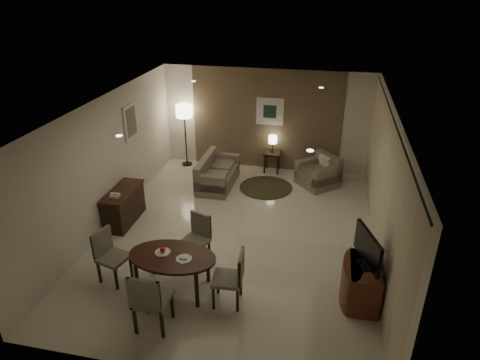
% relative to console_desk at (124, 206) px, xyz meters
% --- Properties ---
extents(room_shell, '(5.50, 7.00, 2.70)m').
position_rel_console_desk_xyz_m(room_shell, '(2.49, 0.40, 0.98)').
color(room_shell, beige).
rests_on(room_shell, ground).
extents(taupe_accent, '(3.96, 0.03, 2.70)m').
position_rel_console_desk_xyz_m(taupe_accent, '(2.49, 3.48, 0.98)').
color(taupe_accent, brown).
rests_on(taupe_accent, wall_back).
extents(curtain_wall, '(0.08, 6.70, 2.58)m').
position_rel_console_desk_xyz_m(curtain_wall, '(5.17, 0.00, 0.95)').
color(curtain_wall, beige).
rests_on(curtain_wall, wall_right).
extents(curtain_rod, '(0.03, 6.80, 0.03)m').
position_rel_console_desk_xyz_m(curtain_rod, '(5.17, 0.00, 2.27)').
color(curtain_rod, black).
rests_on(curtain_rod, wall_right).
extents(art_back_frame, '(0.72, 0.03, 0.72)m').
position_rel_console_desk_xyz_m(art_back_frame, '(2.59, 3.46, 1.23)').
color(art_back_frame, silver).
rests_on(art_back_frame, wall_back).
extents(art_back_canvas, '(0.34, 0.01, 0.34)m').
position_rel_console_desk_xyz_m(art_back_canvas, '(2.59, 3.44, 1.23)').
color(art_back_canvas, '#1C3325').
rests_on(art_back_canvas, wall_back).
extents(art_left_frame, '(0.03, 0.60, 0.80)m').
position_rel_console_desk_xyz_m(art_left_frame, '(-0.23, 1.20, 1.48)').
color(art_left_frame, silver).
rests_on(art_left_frame, wall_left).
extents(art_left_canvas, '(0.01, 0.46, 0.64)m').
position_rel_console_desk_xyz_m(art_left_canvas, '(-0.21, 1.20, 1.48)').
color(art_left_canvas, gray).
rests_on(art_left_canvas, wall_left).
extents(downlight_nl, '(0.10, 0.10, 0.01)m').
position_rel_console_desk_xyz_m(downlight_nl, '(1.09, -1.80, 2.31)').
color(downlight_nl, white).
rests_on(downlight_nl, ceiling).
extents(downlight_nr, '(0.10, 0.10, 0.01)m').
position_rel_console_desk_xyz_m(downlight_nr, '(3.89, -1.80, 2.31)').
color(downlight_nr, white).
rests_on(downlight_nr, ceiling).
extents(downlight_fl, '(0.10, 0.10, 0.01)m').
position_rel_console_desk_xyz_m(downlight_fl, '(1.09, 1.80, 2.31)').
color(downlight_fl, white).
rests_on(downlight_fl, ceiling).
extents(downlight_fr, '(0.10, 0.10, 0.01)m').
position_rel_console_desk_xyz_m(downlight_fr, '(3.89, 1.80, 2.31)').
color(downlight_fr, white).
rests_on(downlight_fr, ceiling).
extents(console_desk, '(0.48, 1.20, 0.75)m').
position_rel_console_desk_xyz_m(console_desk, '(0.00, 0.00, 0.00)').
color(console_desk, '#3F1F14').
rests_on(console_desk, floor).
extents(telephone, '(0.20, 0.14, 0.09)m').
position_rel_console_desk_xyz_m(telephone, '(0.00, -0.30, 0.43)').
color(telephone, white).
rests_on(telephone, console_desk).
extents(tv_cabinet, '(0.48, 0.90, 0.70)m').
position_rel_console_desk_xyz_m(tv_cabinet, '(4.89, -1.50, -0.03)').
color(tv_cabinet, brown).
rests_on(tv_cabinet, floor).
extents(flat_tv, '(0.36, 0.85, 0.60)m').
position_rel_console_desk_xyz_m(flat_tv, '(4.87, -1.50, 0.65)').
color(flat_tv, black).
rests_on(flat_tv, tv_cabinet).
extents(dining_table, '(1.47, 0.92, 0.69)m').
position_rel_console_desk_xyz_m(dining_table, '(1.80, -1.88, -0.03)').
color(dining_table, '#3F1F14').
rests_on(dining_table, floor).
extents(chair_near, '(0.51, 0.51, 1.05)m').
position_rel_console_desk_xyz_m(chair_near, '(1.79, -2.72, 0.15)').
color(chair_near, '#796E5D').
rests_on(chair_near, floor).
extents(chair_far, '(0.58, 0.58, 0.94)m').
position_rel_console_desk_xyz_m(chair_far, '(1.92, -1.08, 0.09)').
color(chair_far, '#796E5D').
rests_on(chair_far, floor).
extents(chair_left, '(0.56, 0.56, 0.95)m').
position_rel_console_desk_xyz_m(chair_left, '(0.71, -1.85, 0.10)').
color(chair_left, '#796E5D').
rests_on(chair_left, floor).
extents(chair_right, '(0.50, 0.50, 0.96)m').
position_rel_console_desk_xyz_m(chair_right, '(2.75, -1.99, 0.10)').
color(chair_right, '#796E5D').
rests_on(chair_right, floor).
extents(plate_a, '(0.26, 0.26, 0.02)m').
position_rel_console_desk_xyz_m(plate_a, '(1.62, -1.83, 0.32)').
color(plate_a, white).
rests_on(plate_a, dining_table).
extents(plate_b, '(0.26, 0.26, 0.02)m').
position_rel_console_desk_xyz_m(plate_b, '(2.02, -1.93, 0.32)').
color(plate_b, white).
rests_on(plate_b, dining_table).
extents(fruit_apple, '(0.09, 0.09, 0.09)m').
position_rel_console_desk_xyz_m(fruit_apple, '(1.62, -1.83, 0.37)').
color(fruit_apple, '#C1163E').
rests_on(fruit_apple, plate_a).
extents(napkin, '(0.12, 0.08, 0.03)m').
position_rel_console_desk_xyz_m(napkin, '(2.02, -1.93, 0.34)').
color(napkin, white).
rests_on(napkin, plate_b).
extents(round_rug, '(1.32, 1.32, 0.01)m').
position_rel_console_desk_xyz_m(round_rug, '(2.72, 2.23, -0.37)').
color(round_rug, '#3F3B23').
rests_on(round_rug, floor).
extents(sofa, '(1.57, 0.80, 0.73)m').
position_rel_console_desk_xyz_m(sofa, '(1.50, 2.13, -0.01)').
color(sofa, '#796E5D').
rests_on(sofa, floor).
extents(armchair, '(1.20, 1.20, 0.78)m').
position_rel_console_desk_xyz_m(armchair, '(3.97, 2.65, 0.01)').
color(armchair, '#796E5D').
rests_on(armchair, floor).
extents(side_table, '(0.44, 0.44, 0.56)m').
position_rel_console_desk_xyz_m(side_table, '(2.72, 3.23, -0.09)').
color(side_table, black).
rests_on(side_table, floor).
extents(table_lamp, '(0.22, 0.22, 0.50)m').
position_rel_console_desk_xyz_m(table_lamp, '(2.72, 3.25, 0.44)').
color(table_lamp, '#FFEAC1').
rests_on(table_lamp, side_table).
extents(floor_lamp, '(0.43, 0.43, 1.72)m').
position_rel_console_desk_xyz_m(floor_lamp, '(0.33, 3.19, 0.48)').
color(floor_lamp, '#FFE5B7').
rests_on(floor_lamp, floor).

